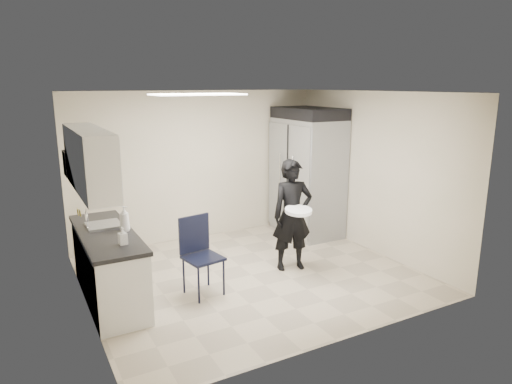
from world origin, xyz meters
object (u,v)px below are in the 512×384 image
folding_chair (203,258)px  man_tuxedo (292,215)px  commercial_fridge (307,177)px  lower_counter (109,268)px

folding_chair → man_tuxedo: (1.49, 0.19, 0.32)m
folding_chair → man_tuxedo: 1.54m
commercial_fridge → man_tuxedo: commercial_fridge is taller
commercial_fridge → lower_counter: bearing=-164.1°
folding_chair → man_tuxedo: size_ratio=0.61×
commercial_fridge → folding_chair: 3.12m
man_tuxedo → commercial_fridge: bearing=61.3°
lower_counter → man_tuxedo: bearing=-5.4°
folding_chair → commercial_fridge: bearing=19.9°
lower_counter → man_tuxedo: 2.65m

